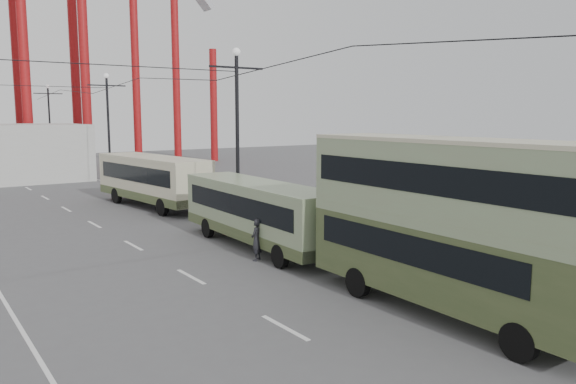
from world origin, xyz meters
TOP-DOWN VIEW (x-y plane):
  - ground at (0.00, 0.00)m, footprint 160.00×160.00m
  - road_markings at (-0.86, 19.70)m, footprint 12.52×120.00m
  - lamp_post_mid at (5.60, 18.00)m, footprint 3.20×0.44m
  - lamp_post_far at (5.60, 40.00)m, footprint 3.20×0.44m
  - lamp_post_distant at (5.60, 62.00)m, footprint 3.20×0.44m
  - double_decker_bus at (3.50, 2.13)m, footprint 2.60×9.68m
  - single_decker_green at (3.49, 12.52)m, footprint 2.69×10.27m
  - single_decker_cream at (3.83, 25.76)m, footprint 3.71×10.57m
  - pedestrian at (2.19, 10.61)m, footprint 0.74×0.69m

SIDE VIEW (x-z plane):
  - ground at x=0.00m, z-range 0.00..0.00m
  - road_markings at x=-0.86m, z-range 0.00..0.01m
  - pedestrian at x=2.19m, z-range 0.00..1.71m
  - single_decker_green at x=3.49m, z-range 0.19..3.07m
  - single_decker_cream at x=3.83m, z-range 0.20..3.42m
  - double_decker_bus at x=3.50m, z-range 0.31..5.49m
  - lamp_post_mid at x=5.60m, z-range 0.02..9.34m
  - lamp_post_far at x=5.60m, z-range 0.02..9.34m
  - lamp_post_distant at x=5.60m, z-range 0.02..9.34m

